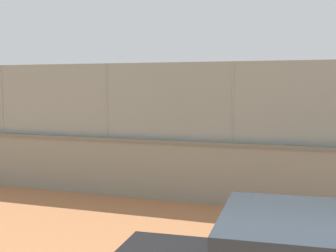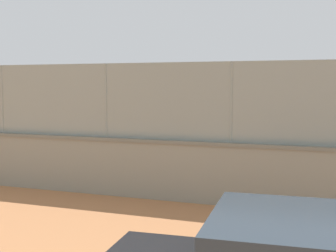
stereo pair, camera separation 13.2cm
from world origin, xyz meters
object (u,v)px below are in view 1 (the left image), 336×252
player_baseline_waiting (13,142)px  sports_ball (312,149)px  player_foreground_swinging (306,127)px  player_near_wall_returning (75,144)px

player_baseline_waiting → sports_ball: (-9.13, -6.92, -0.82)m
player_foreground_swinging → player_near_wall_returning: size_ratio=1.00×
player_near_wall_returning → sports_ball: 9.78m
player_foreground_swinging → player_near_wall_returning: (6.74, 8.03, -0.01)m
player_baseline_waiting → sports_ball: bearing=-142.8°
player_baseline_waiting → player_foreground_swinging: bearing=-137.2°
sports_ball → player_foreground_swinging: bearing=-77.8°
player_near_wall_returning → sports_ball: player_near_wall_returning is taller
sports_ball → player_near_wall_returning: bearing=43.9°
player_baseline_waiting → sports_ball: size_ratio=8.49×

